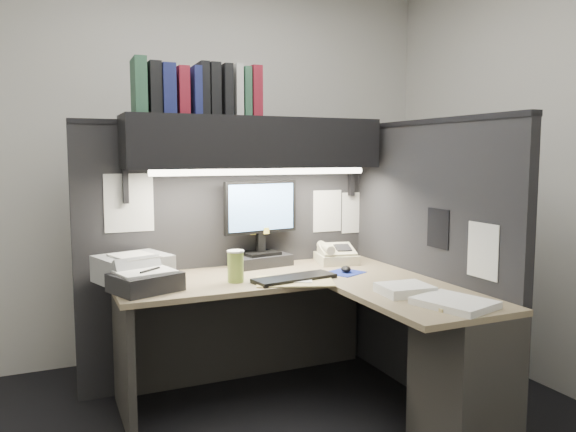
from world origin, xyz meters
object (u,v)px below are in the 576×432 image
object	(u,v)px
desk	(360,344)
notebook_stack	(145,282)
overhead_shelf	(255,143)
coffee_cup	(236,267)
telephone	(336,255)
monitor	(261,232)
keyboard	(294,278)
printer	(133,268)

from	to	relation	value
desk	notebook_stack	world-z (taller)	notebook_stack
overhead_shelf	coffee_cup	size ratio (longest dim) A/B	9.32
desk	telephone	world-z (taller)	telephone
monitor	notebook_stack	distance (m)	0.88
desk	overhead_shelf	size ratio (longest dim) A/B	1.10
notebook_stack	keyboard	bearing A→B (deg)	-6.05
notebook_stack	monitor	bearing A→B (deg)	25.82
monitor	telephone	size ratio (longest dim) A/B	2.15
telephone	coffee_cup	world-z (taller)	coffee_cup
notebook_stack	overhead_shelf	bearing A→B (deg)	23.45
coffee_cup	printer	bearing A→B (deg)	154.22
telephone	printer	size ratio (longest dim) A/B	0.69
telephone	coffee_cup	bearing A→B (deg)	-149.95
desk	keyboard	xyz separation A→B (m)	(-0.22, 0.36, 0.30)
desk	monitor	world-z (taller)	monitor
keyboard	notebook_stack	size ratio (longest dim) A/B	1.52
telephone	notebook_stack	distance (m)	1.29
printer	monitor	bearing A→B (deg)	-9.41
desk	notebook_stack	distance (m)	1.16
keyboard	monitor	bearing A→B (deg)	83.88
desk	printer	xyz separation A→B (m)	(-1.04, 0.70, 0.36)
telephone	printer	world-z (taller)	printer
overhead_shelf	printer	xyz separation A→B (m)	(-0.74, -0.05, -0.70)
notebook_stack	telephone	bearing A→B (deg)	12.00
coffee_cup	printer	xyz separation A→B (m)	(-0.51, 0.25, -0.01)
overhead_shelf	coffee_cup	world-z (taller)	overhead_shelf
monitor	telephone	bearing A→B (deg)	-21.69
overhead_shelf	telephone	distance (m)	0.90
coffee_cup	printer	size ratio (longest dim) A/B	0.46
monitor	overhead_shelf	bearing A→B (deg)	-142.14
overhead_shelf	notebook_stack	world-z (taller)	overhead_shelf
desk	overhead_shelf	bearing A→B (deg)	111.79
printer	coffee_cup	bearing A→B (deg)	-43.71
telephone	coffee_cup	xyz separation A→B (m)	(-0.77, -0.26, 0.03)
coffee_cup	monitor	bearing A→B (deg)	51.68
keyboard	telephone	distance (m)	0.58
keyboard	printer	distance (m)	0.90
overhead_shelf	monitor	xyz separation A→B (m)	(0.06, 0.07, -0.56)
keyboard	printer	size ratio (longest dim) A/B	1.32
printer	notebook_stack	bearing A→B (deg)	-102.75
desk	telephone	xyz separation A→B (m)	(0.24, 0.71, 0.34)
coffee_cup	desk	bearing A→B (deg)	-40.39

